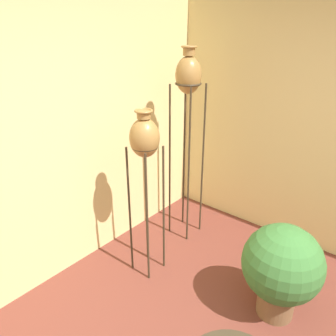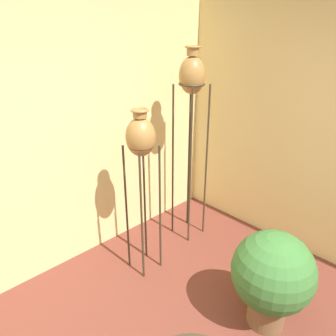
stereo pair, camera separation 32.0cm
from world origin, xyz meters
TOP-DOWN VIEW (x-y plane):
  - wall_back at (0.00, 2.19)m, footprint 8.32×0.06m
  - vase_stand_tall at (1.51, 1.66)m, footprint 0.27×0.27m
  - vase_stand_medium at (0.76, 1.55)m, footprint 0.26×0.26m
  - potted_plant at (1.03, 0.35)m, footprint 0.64×0.64m

SIDE VIEW (x-z plane):
  - potted_plant at x=1.03m, z-range 0.06..0.90m
  - vase_stand_medium at x=0.76m, z-range 0.51..2.11m
  - wall_back at x=0.00m, z-range 0.00..2.70m
  - vase_stand_tall at x=1.51m, z-range 0.68..2.73m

